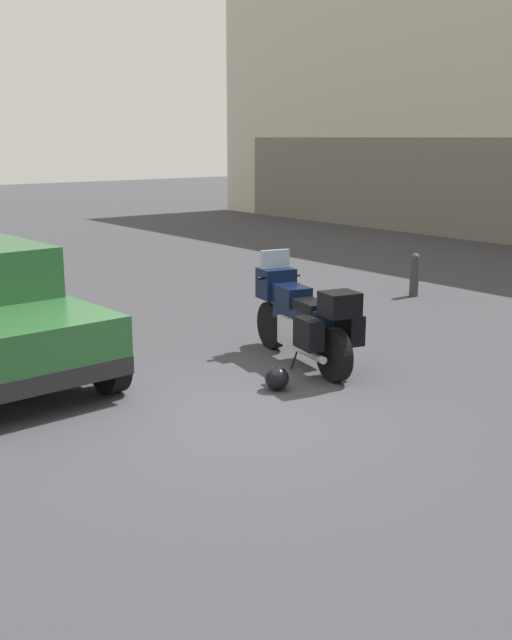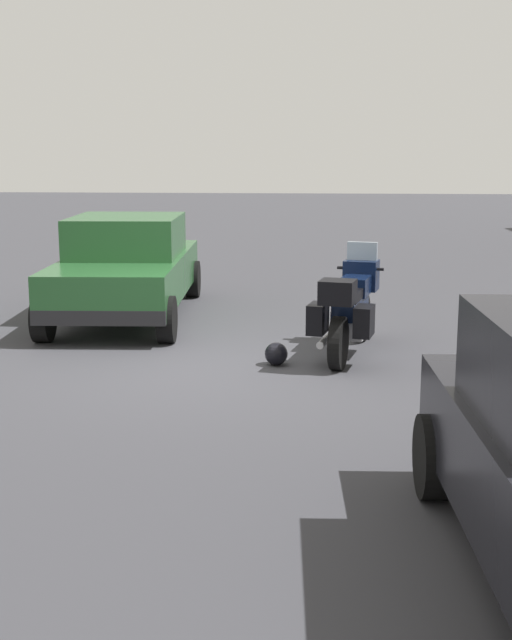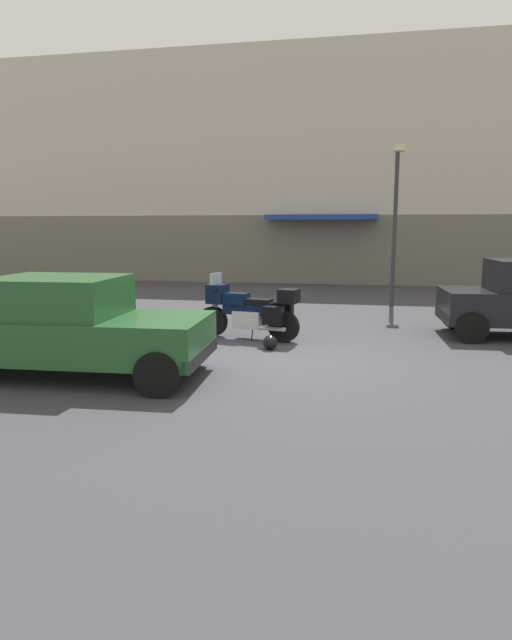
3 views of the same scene
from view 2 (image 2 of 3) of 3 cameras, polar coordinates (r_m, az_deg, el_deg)
ground_plane at (r=10.24m, az=-3.33°, el=-3.15°), size 80.00×80.00×0.00m
motorcycle at (r=10.74m, az=6.37°, el=0.88°), size 2.24×1.00×1.36m
helmet at (r=10.27m, az=1.37°, el=-2.29°), size 0.28×0.28×0.28m
car_sedan_far at (r=13.29m, az=-8.66°, el=3.57°), size 4.64×2.11×1.56m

